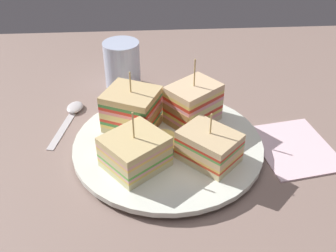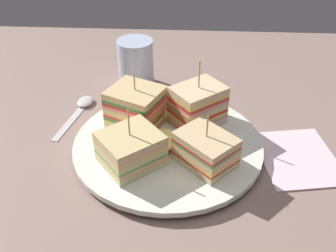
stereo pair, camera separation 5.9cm
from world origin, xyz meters
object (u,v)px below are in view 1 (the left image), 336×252
Objects in this scene: plate at (168,145)px; sandwich_wedge_1 at (209,146)px; napkin at (294,147)px; sandwich_wedge_0 at (135,152)px; drinking_glass at (122,68)px; sandwich_wedge_3 at (132,109)px; chip_pile at (164,141)px; spoon at (72,112)px; sandwich_wedge_2 at (193,104)px.

sandwich_wedge_1 reaches higher than plate.
plate is 2.15× the size of napkin.
sandwich_wedge_0 is 1.16× the size of drinking_glass.
sandwich_wedge_3 is at bearing -82.68° from drinking_glass.
sandwich_wedge_3 is 0.75× the size of napkin.
chip_pile is at bearing -72.67° from drinking_glass.
napkin is (36.44, -12.14, -0.17)cm from spoon.
sandwich_wedge_0 is 9.90cm from sandwich_wedge_3.
napkin is (24.96, 4.25, -3.83)cm from sandwich_wedge_0.
spoon is at bearing 142.32° from chip_pile.
sandwich_wedge_2 is (-1.10, 10.14, 0.93)cm from sandwich_wedge_1.
sandwich_wedge_0 is at bearing -135.00° from chip_pile.
drinking_glass is at bearing -30.62° from spoon.
sandwich_wedge_3 is 26.44cm from napkin.
sandwich_wedge_2 is 17.48cm from napkin.
napkin is at bearing -2.63° from plate.
plate is 2.74× the size of sandwich_wedge_0.
plate is 7.82cm from sandwich_wedge_0.
sandwich_wedge_3 reaches higher than sandwich_wedge_0.
chip_pile is 0.85× the size of drinking_glass.
napkin is at bearing -96.25° from spoon.
napkin is (14.43, 3.59, -3.70)cm from sandwich_wedge_1.
spoon is (-16.44, 11.22, -0.55)cm from plate.
sandwich_wedge_3 is at bearing 53.71° from sandwich_wedge_0.
napkin is 1.48× the size of drinking_glass.
plate is 20.03cm from napkin.
drinking_glass reaches higher than plate.
sandwich_wedge_1 is 27.28cm from spoon.
napkin is 35.28cm from drinking_glass.
chip_pile is (4.25, 4.25, -1.55)cm from sandwich_wedge_0.
sandwich_wedge_3 is at bearing 130.06° from chip_pile.
drinking_glass is (-6.80, 21.79, 1.41)cm from chip_pile.
sandwich_wedge_2 is at bearing 51.59° from plate.
sandwich_wedge_2 reaches higher than chip_pile.
plate reaches higher than napkin.
spoon is (-15.73, 12.14, -2.12)cm from chip_pile.
chip_pile is (4.72, -5.61, -2.26)cm from sandwich_wedge_3.
drinking_glass is at bearing 109.80° from plate.
sandwich_wedge_2 is at bearing -92.80° from spoon.
sandwich_wedge_0 is 1.05× the size of sandwich_wedge_3.
sandwich_wedge_2 is 1.42× the size of chip_pile.
sandwich_wedge_2 is 19.40cm from drinking_glass.
sandwich_wedge_3 reaches higher than plate.
drinking_glass is at bearing 141.62° from napkin.
napkin is at bearing -38.38° from drinking_glass.
plate is 2.10× the size of spoon.
sandwich_wedge_2 is 1.21× the size of drinking_glass.
chip_pile is 20.84cm from napkin.
sandwich_wedge_3 is 7.68cm from chip_pile.
chip_pile is at bearing 13.19° from sandwich_wedge_2.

